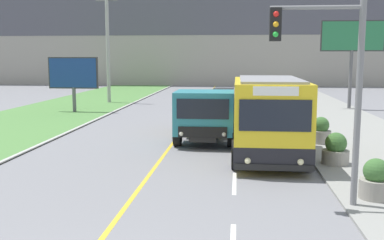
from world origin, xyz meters
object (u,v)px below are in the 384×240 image
Objects in this scene: billboard_small at (73,74)px; city_bus at (269,119)px; traffic_light_mast at (331,71)px; planter_round_second at (336,150)px; car_distant at (223,99)px; utility_pole_far at (108,45)px; billboard_large at (352,41)px; planter_round_third at (321,131)px; dump_truck at (206,115)px; planter_round_near at (376,181)px.

city_bus is at bearing -47.07° from billboard_small.
traffic_light_mast is 4.85× the size of planter_round_second.
car_distant is 10.91m from utility_pole_far.
car_distant is at bearing -176.35° from billboard_large.
city_bus is 4.86× the size of planter_round_third.
traffic_light_mast is at bearing -81.32° from car_distant.
dump_truck reaches higher than planter_round_near.
billboard_small is (-10.13, -2.99, 1.89)m from car_distant.
traffic_light_mast reaches higher than billboard_small.
planter_round_third is (-0.04, 7.67, 0.03)m from planter_round_near.
planter_round_near is (14.19, -24.21, -4.17)m from utility_pole_far.
planter_round_third is (0.18, 3.84, 0.02)m from planter_round_second.
billboard_small is 23.23m from planter_round_near.
planter_round_second is at bearing -18.67° from city_bus.
traffic_light_mast is (1.11, -5.19, 1.91)m from city_bus.
planter_round_third reaches higher than planter_round_second.
city_bus is 5.16× the size of planter_round_near.
utility_pole_far reaches higher than billboard_large.
dump_truck is 1.44× the size of car_distant.
traffic_light_mast is 22.77m from billboard_large.
planter_round_second is at bearing 93.30° from planter_round_near.
car_distant is 17.53m from planter_round_second.
utility_pole_far reaches higher than dump_truck.
billboard_large reaches higher than traffic_light_mast.
city_bus is 1.03× the size of traffic_light_mast.
dump_truck is at bearing -45.43° from billboard_small.
billboard_large is 19.68m from billboard_small.
billboard_small is (-13.39, 18.39, -0.87)m from traffic_light_mast.
billboard_large is (5.82, 21.96, 1.47)m from traffic_light_mast.
city_bus reaches higher than planter_round_near.
car_distant is 13.91m from planter_round_third.
utility_pole_far is (-9.16, 16.31, 3.52)m from dump_truck.
planter_round_near is (4.65, -20.79, -0.13)m from car_distant.
billboard_large is 5.54× the size of planter_round_third.
planter_round_second is at bearing -75.36° from car_distant.
billboard_small reaches higher than dump_truck.
billboard_small is 17.99m from planter_round_third.
traffic_light_mast is at bearing -156.96° from planter_round_near.
billboard_large is at bearing 67.54° from city_bus.
city_bus is 5.65m from traffic_light_mast.
planter_round_second reaches higher than planter_round_near.
planter_round_near is 7.67m from planter_round_third.
planter_round_near is at bearing -61.51° from city_bus.
city_bus is at bearing -82.43° from car_distant.
city_bus is at bearing 118.49° from planter_round_near.
utility_pole_far is at bearing 124.43° from planter_round_second.
planter_round_near is (2.50, -4.60, -0.97)m from city_bus.
utility_pole_far reaches higher than car_distant.
planter_round_second is at bearing -55.57° from utility_pole_far.
billboard_large is at bearing 75.14° from planter_round_second.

